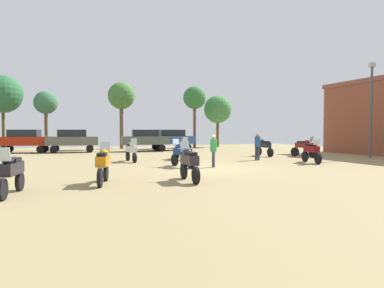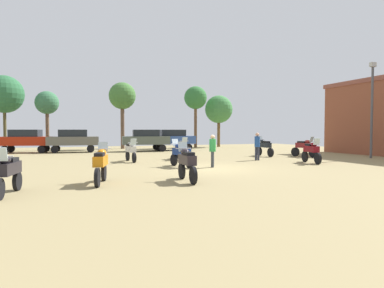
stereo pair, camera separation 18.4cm
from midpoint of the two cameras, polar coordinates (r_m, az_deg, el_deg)
The scene contains 22 objects.
ground_plane at distance 16.97m, azimuth 2.97°, elevation -4.21°, with size 44.00×52.00×0.02m.
motorcycle_1 at distance 22.12m, azimuth -2.07°, elevation -0.77°, with size 0.62×2.11×1.49m.
motorcycle_2 at distance 20.81m, azimuth -10.63°, elevation -1.07°, with size 0.62×2.08×1.44m.
motorcycle_3 at distance 17.55m, azimuth -2.02°, elevation -1.60°, with size 0.75×2.19×1.46m.
motorcycle_4 at distance 20.86m, azimuth 19.55°, elevation -1.09°, with size 0.72×2.14×1.49m.
motorcycle_5 at distance 25.52m, azimuth 18.44°, elevation -0.46°, with size 0.82×2.10×1.50m.
motorcycle_6 at distance 25.46m, azimuth 12.05°, elevation -0.41°, with size 0.62×2.13×1.50m.
motorcycle_7 at distance 12.59m, azimuth -0.90°, elevation -3.14°, with size 0.62×2.11×1.48m.
motorcycle_8 at distance 12.42m, azimuth -15.38°, elevation -3.27°, with size 0.75×2.08×1.49m.
motorcycle_9 at distance 11.24m, azimuth -28.98°, elevation -4.14°, with size 0.69×2.13×1.45m.
car_1 at distance 32.50m, azimuth -3.69°, elevation 0.99°, with size 4.38×2.01×2.00m.
car_2 at distance 31.13m, azimuth -19.95°, elevation 0.80°, with size 4.42×2.11×2.00m.
car_3 at distance 32.11m, azimuth -26.87°, elevation 0.73°, with size 4.57×2.60×2.00m.
car_4 at distance 31.02m, azimuth -8.18°, elevation 0.91°, with size 4.50×2.35×2.00m.
person_1 at distance 17.39m, azimuth 3.40°, elevation -0.75°, with size 0.47×0.47×1.70m.
person_2 at distance 21.89m, azimuth 10.89°, elevation -0.02°, with size 0.47×0.47×1.78m.
tree_2 at distance 36.03m, azimuth -12.15°, elevation 7.91°, with size 2.81×2.81×6.97m.
tree_3 at distance 35.02m, azimuth -23.88°, elevation 6.35°, with size 2.20×2.20×5.70m.
tree_4 at distance 39.42m, azimuth 4.28°, elevation 5.89°, with size 3.24×3.24×6.03m.
tree_5 at distance 35.85m, azimuth -29.80°, elevation 7.40°, with size 3.50×3.50×7.06m.
tree_6 at distance 37.69m, azimuth 0.30°, elevation 7.79°, with size 2.55×2.55×6.88m.
lamp_post at distance 26.31m, azimuth 28.16°, elevation 5.91°, with size 0.44×0.24×6.60m.
Camera 1 is at (-6.95, -15.36, 1.94)m, focal length 31.16 mm.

